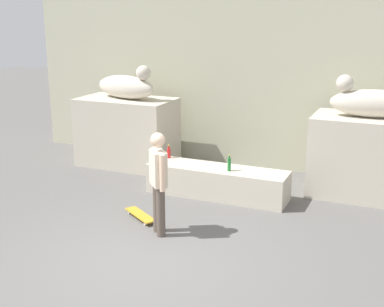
# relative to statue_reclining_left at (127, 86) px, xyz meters

# --- Properties ---
(ground_plane) EXTENTS (40.00, 40.00, 0.00)m
(ground_plane) POSITION_rel_statue_reclining_left_xyz_m (2.61, -4.10, -1.83)
(ground_plane) COLOR #605E5B
(facade_wall) EXTENTS (11.17, 0.60, 6.60)m
(facade_wall) POSITION_rel_statue_reclining_left_xyz_m (2.61, 1.31, 1.46)
(facade_wall) COLOR #B8B79A
(facade_wall) RESTS_ON ground_plane
(pedestal_left) EXTENTS (2.15, 1.21, 1.55)m
(pedestal_left) POSITION_rel_statue_reclining_left_xyz_m (-0.04, 0.01, -1.06)
(pedestal_left) COLOR beige
(pedestal_left) RESTS_ON ground_plane
(pedestal_right) EXTENTS (2.15, 1.21, 1.55)m
(pedestal_right) POSITION_rel_statue_reclining_left_xyz_m (5.26, 0.01, -1.06)
(pedestal_right) COLOR beige
(pedestal_right) RESTS_ON ground_plane
(statue_reclining_left) EXTENTS (1.69, 0.93, 0.78)m
(statue_reclining_left) POSITION_rel_statue_reclining_left_xyz_m (0.00, 0.00, 0.00)
(statue_reclining_left) COLOR beige
(statue_reclining_left) RESTS_ON pedestal_left
(statue_reclining_right) EXTENTS (1.65, 0.74, 0.78)m
(statue_reclining_right) POSITION_rel_statue_reclining_left_xyz_m (5.22, 0.00, 0.00)
(statue_reclining_right) COLOR beige
(statue_reclining_right) RESTS_ON pedestal_right
(ledge_block) EXTENTS (2.73, 0.72, 0.57)m
(ledge_block) POSITION_rel_statue_reclining_left_xyz_m (2.61, -1.14, -1.55)
(ledge_block) COLOR beige
(ledge_block) RESTS_ON ground_plane
(skater) EXTENTS (0.40, 0.42, 1.67)m
(skater) POSITION_rel_statue_reclining_left_xyz_m (2.37, -3.13, -0.91)
(skater) COLOR brown
(skater) RESTS_ON ground_plane
(skateboard) EXTENTS (0.78, 0.61, 0.08)m
(skateboard) POSITION_rel_statue_reclining_left_xyz_m (1.79, -2.71, -1.77)
(skateboard) COLOR gold
(skateboard) RESTS_ON ground_plane
(bottle_red) EXTENTS (0.07, 0.07, 0.27)m
(bottle_red) POSITION_rel_statue_reclining_left_xyz_m (1.47, -0.91, -1.15)
(bottle_red) COLOR red
(bottle_red) RESTS_ON ledge_block
(bottle_green) EXTENTS (0.06, 0.06, 0.31)m
(bottle_green) POSITION_rel_statue_reclining_left_xyz_m (2.89, -1.24, -1.13)
(bottle_green) COLOR #1E722D
(bottle_green) RESTS_ON ledge_block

